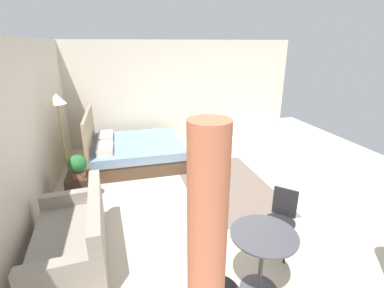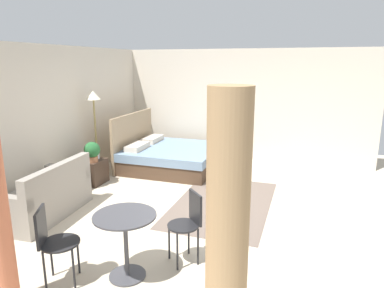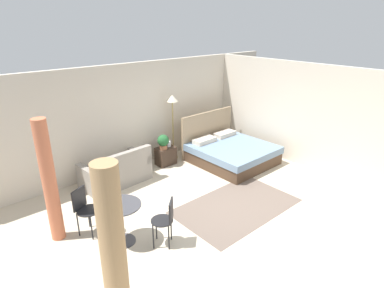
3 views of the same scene
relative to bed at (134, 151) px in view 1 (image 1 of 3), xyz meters
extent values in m
cube|color=beige|center=(-1.87, -1.45, -0.29)|extent=(9.37, 9.07, 0.02)
cube|color=beige|center=(-1.87, 1.59, 1.06)|extent=(9.37, 0.12, 2.69)
cube|color=beige|center=(1.32, -1.45, 1.06)|extent=(0.12, 6.07, 2.69)
cube|color=#66564C|center=(-1.61, -1.67, -0.28)|extent=(2.56, 1.57, 0.01)
cube|color=#473323|center=(0.00, -0.09, -0.13)|extent=(1.87, 1.95, 0.31)
cube|color=slate|center=(0.00, -0.09, 0.12)|extent=(1.91, 1.99, 0.18)
cube|color=#997F60|center=(-0.01, 0.91, 0.33)|extent=(1.92, 0.08, 1.23)
cube|color=beige|center=(-0.41, 0.59, 0.27)|extent=(0.67, 0.33, 0.12)
cube|color=beige|center=(0.40, 0.60, 0.27)|extent=(0.67, 0.33, 0.12)
cube|color=gray|center=(-2.99, 0.94, -0.08)|extent=(1.61, 0.93, 0.41)
cube|color=gray|center=(-2.97, 0.60, 0.36)|extent=(1.57, 0.24, 0.45)
cube|color=gray|center=(-2.28, 0.99, 0.23)|extent=(0.19, 0.84, 0.19)
cube|color=gray|center=(-3.70, 0.89, 0.23)|extent=(0.19, 0.84, 0.19)
cube|color=#38281E|center=(-1.45, 1.02, -0.04)|extent=(0.51, 0.36, 0.48)
cylinder|color=#935B3D|center=(-1.55, 0.97, 0.26)|extent=(0.20, 0.20, 0.11)
sphere|color=#235B2D|center=(-1.55, 0.97, 0.44)|extent=(0.31, 0.31, 0.31)
cylinder|color=silver|center=(-1.33, 1.04, 0.28)|extent=(0.13, 0.13, 0.15)
cylinder|color=#99844C|center=(-1.02, 1.23, -0.27)|extent=(0.25, 0.25, 0.02)
cylinder|color=#99844C|center=(-1.02, 1.23, 0.54)|extent=(0.04, 0.04, 1.62)
cone|color=beige|center=(-1.02, 1.23, 1.44)|extent=(0.30, 0.30, 0.18)
cylinder|color=#3F3F44|center=(-3.98, -1.13, 0.08)|extent=(0.05, 0.05, 0.73)
cylinder|color=#3F3F44|center=(-3.98, -1.13, 0.46)|extent=(0.70, 0.70, 0.02)
cube|color=black|center=(-4.39, -0.36, 0.40)|extent=(0.31, 0.18, 0.39)
cylinder|color=black|center=(-3.50, -1.44, -0.05)|extent=(0.02, 0.02, 0.47)
cylinder|color=black|center=(-3.69, -1.63, -0.05)|extent=(0.02, 0.02, 0.47)
cylinder|color=black|center=(-3.31, -1.64, -0.05)|extent=(0.02, 0.02, 0.47)
cylinder|color=black|center=(-3.50, -1.82, -0.05)|extent=(0.02, 0.02, 0.47)
cylinder|color=black|center=(-3.50, -1.63, 0.20)|extent=(0.54, 0.54, 0.02)
cube|color=black|center=(-3.39, -1.75, 0.40)|extent=(0.24, 0.23, 0.38)
camera|label=1|loc=(-6.10, 0.18, 2.31)|focal=26.07mm
camera|label=2|loc=(-7.03, -2.95, 2.10)|focal=32.16mm
camera|label=3|loc=(-6.16, -5.46, 3.39)|focal=30.12mm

